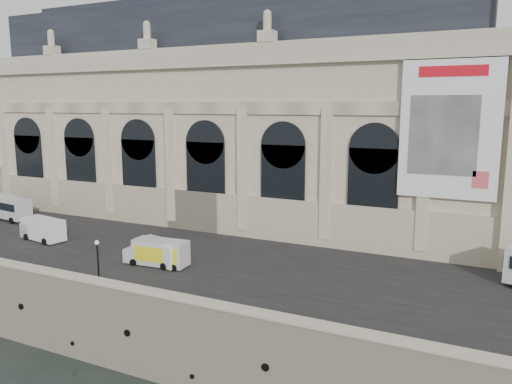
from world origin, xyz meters
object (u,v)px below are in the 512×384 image
van_c (157,252)px  box_truck (158,253)px  lamp_right (98,262)px  bus_left (2,206)px  van_b (42,229)px

van_c → box_truck: bearing=-51.5°
van_c → lamp_right: lamp_right is taller
bus_left → box_truck: bearing=-13.0°
van_b → lamp_right: lamp_right is taller
lamp_right → bus_left: bearing=155.6°
van_b → van_c: 17.28m
bus_left → van_c: 31.87m
van_b → box_truck: size_ratio=0.93×
van_b → box_truck: bearing=-5.5°
box_truck → bus_left: bearing=167.0°
van_c → box_truck: size_ratio=0.87×
van_c → box_truck: (0.36, -0.46, 0.07)m
van_c → lamp_right: bearing=-100.6°
box_truck → lamp_right: bearing=-104.5°
lamp_right → van_b: bearing=153.5°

